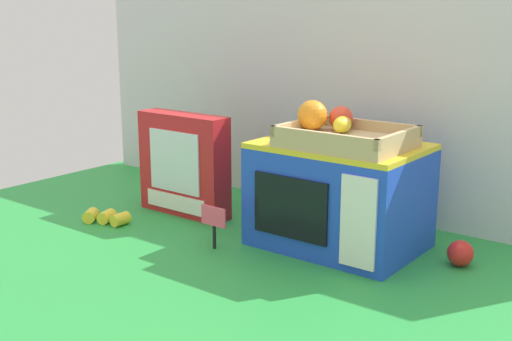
{
  "coord_description": "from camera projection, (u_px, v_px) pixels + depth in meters",
  "views": [
    {
      "loc": [
        0.95,
        -1.22,
        0.53
      ],
      "look_at": [
        -0.01,
        0.02,
        0.15
      ],
      "focal_mm": 46.43,
      "sensor_mm": 36.0,
      "label": 1
    }
  ],
  "objects": [
    {
      "name": "food_groups_crate",
      "position": [
        340.0,
        133.0,
        1.46
      ],
      "size": [
        0.27,
        0.21,
        0.09
      ],
      "color": "tan",
      "rests_on": "toy_microwave"
    },
    {
      "name": "toy_microwave",
      "position": [
        339.0,
        195.0,
        1.51
      ],
      "size": [
        0.36,
        0.27,
        0.24
      ],
      "color": "blue",
      "rests_on": "ground"
    },
    {
      "name": "ground_plane",
      "position": [
        254.0,
        231.0,
        1.63
      ],
      "size": [
        1.7,
        1.7,
        0.0
      ],
      "primitive_type": "plane",
      "color": "green",
      "rests_on": "ground"
    },
    {
      "name": "cookie_set_box",
      "position": [
        184.0,
        164.0,
        1.74
      ],
      "size": [
        0.27,
        0.07,
        0.27
      ],
      "color": "red",
      "rests_on": "ground"
    },
    {
      "name": "loose_toy_banana",
      "position": [
        106.0,
        217.0,
        1.69
      ],
      "size": [
        0.13,
        0.08,
        0.03
      ],
      "color": "yellow",
      "rests_on": "ground"
    },
    {
      "name": "price_sign",
      "position": [
        214.0,
        221.0,
        1.5
      ],
      "size": [
        0.07,
        0.01,
        0.1
      ],
      "color": "black",
      "rests_on": "ground"
    },
    {
      "name": "display_back_panel",
      "position": [
        323.0,
        103.0,
        1.79
      ],
      "size": [
        1.61,
        0.03,
        0.57
      ],
      "primitive_type": "cube",
      "color": "silver",
      "rests_on": "ground"
    },
    {
      "name": "loose_toy_apple",
      "position": [
        460.0,
        253.0,
        1.4
      ],
      "size": [
        0.06,
        0.06,
        0.06
      ],
      "primitive_type": "sphere",
      "color": "red",
      "rests_on": "ground"
    }
  ]
}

